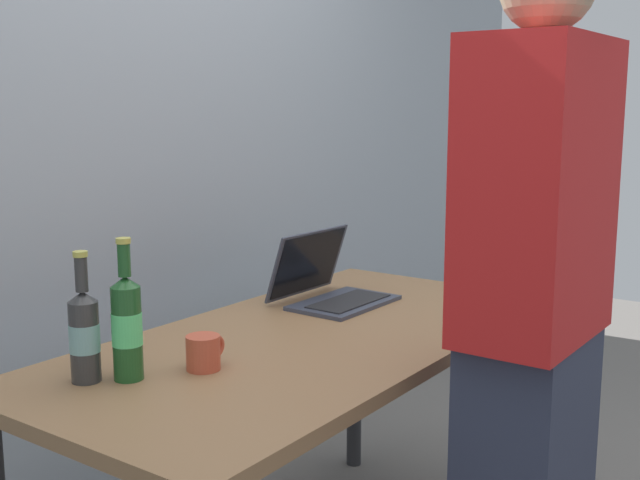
# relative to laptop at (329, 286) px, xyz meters

# --- Properties ---
(desk) EXTENTS (1.59, 0.77, 0.75)m
(desk) POSITION_rel_laptop_xyz_m (-0.33, -0.16, -0.13)
(desk) COLOR olive
(desk) RESTS_ON ground
(laptop) EXTENTS (0.34, 0.29, 0.22)m
(laptop) POSITION_rel_laptop_xyz_m (0.00, 0.00, 0.00)
(laptop) COLOR #383D4C
(laptop) RESTS_ON desk
(beer_bottle_green) EXTENTS (0.07, 0.07, 0.32)m
(beer_bottle_green) POSITION_rel_laptop_xyz_m (-0.84, -0.03, 0.07)
(beer_bottle_green) COLOR #1E5123
(beer_bottle_green) RESTS_ON desk
(beer_bottle_brown) EXTENTS (0.07, 0.07, 0.29)m
(beer_bottle_brown) POSITION_rel_laptop_xyz_m (-0.90, 0.03, 0.06)
(beer_bottle_brown) COLOR #333333
(beer_bottle_brown) RESTS_ON desk
(person_figure) EXTENTS (0.40, 0.28, 1.72)m
(person_figure) POSITION_rel_laptop_xyz_m (-0.35, -0.78, 0.08)
(person_figure) COLOR #2D3347
(person_figure) RESTS_ON ground
(coffee_mug) EXTENTS (0.11, 0.08, 0.08)m
(coffee_mug) POSITION_rel_laptop_xyz_m (-0.69, -0.13, -0.01)
(coffee_mug) COLOR #BF4C33
(coffee_mug) RESTS_ON desk
(back_wall) EXTENTS (6.00, 0.10, 2.60)m
(back_wall) POSITION_rel_laptop_xyz_m (-0.33, 0.64, 0.50)
(back_wall) COLOR #99A3AD
(back_wall) RESTS_ON ground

